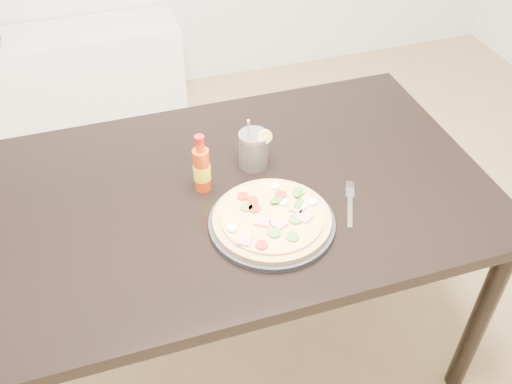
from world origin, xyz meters
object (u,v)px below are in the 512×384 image
object	(u,v)px
fork	(350,202)
media_console	(50,79)
plate	(272,223)
dining_table	(244,208)
pizza	(272,218)
cola_cup	(253,150)
hot_sauce_bottle	(202,169)

from	to	relation	value
fork	media_console	size ratio (longest dim) A/B	0.13
plate	fork	size ratio (longest dim) A/B	1.89
dining_table	plate	bearing A→B (deg)	-81.28
media_console	dining_table	bearing A→B (deg)	-71.44
plate	media_console	world-z (taller)	plate
pizza	cola_cup	size ratio (longest dim) A/B	1.78
plate	media_console	distance (m)	2.04
cola_cup	fork	size ratio (longest dim) A/B	0.99
pizza	fork	size ratio (longest dim) A/B	1.76
hot_sauce_bottle	fork	world-z (taller)	hot_sauce_bottle
dining_table	cola_cup	distance (m)	0.17
pizza	media_console	xyz separation A→B (m)	(-0.60, 1.88, -0.53)
dining_table	hot_sauce_bottle	bearing A→B (deg)	166.33
dining_table	fork	distance (m)	0.32
dining_table	fork	world-z (taller)	fork
pizza	cola_cup	xyz separation A→B (m)	(0.03, 0.26, 0.03)
fork	media_console	bearing A→B (deg)	139.06
plate	pizza	distance (m)	0.02
pizza	cola_cup	world-z (taller)	cola_cup
hot_sauce_bottle	pizza	bearing A→B (deg)	-55.27
plate	pizza	world-z (taller)	pizza
cola_cup	fork	world-z (taller)	cola_cup
pizza	fork	bearing A→B (deg)	3.70
pizza	hot_sauce_bottle	size ratio (longest dim) A/B	1.72
hot_sauce_bottle	cola_cup	xyz separation A→B (m)	(0.17, 0.06, -0.02)
plate	fork	distance (m)	0.24
cola_cup	media_console	distance (m)	1.83
dining_table	pizza	size ratio (longest dim) A/B	4.47
plate	hot_sauce_bottle	size ratio (longest dim) A/B	1.84
cola_cup	media_console	world-z (taller)	cola_cup
plate	hot_sauce_bottle	distance (m)	0.25
fork	media_console	xyz separation A→B (m)	(-0.83, 1.87, -0.50)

